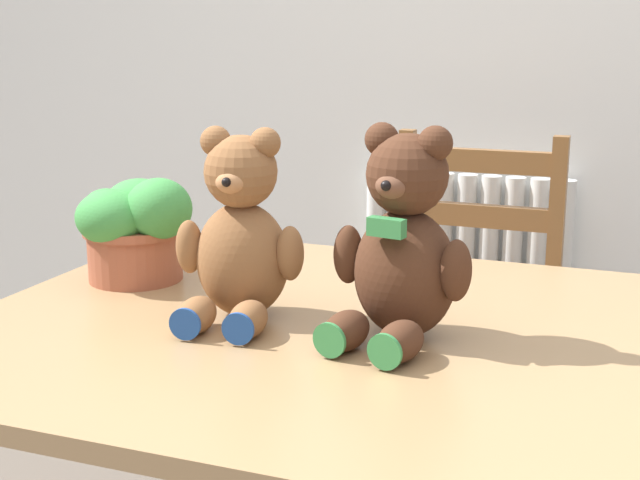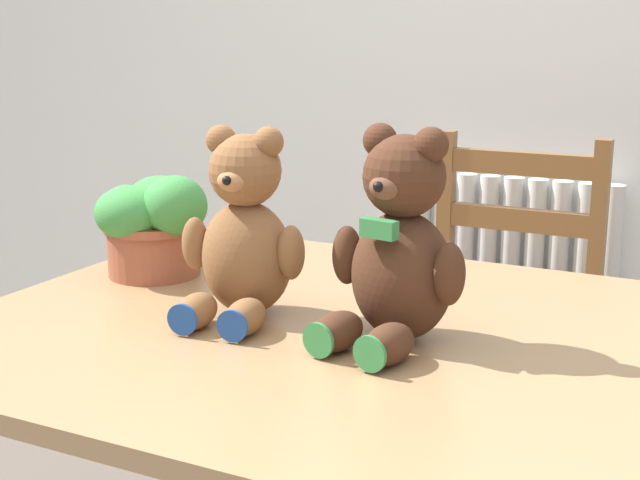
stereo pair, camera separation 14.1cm
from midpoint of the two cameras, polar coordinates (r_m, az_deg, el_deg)
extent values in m
cube|color=silver|center=(2.70, 11.74, 14.71)|extent=(8.00, 0.04, 2.60)
cylinder|color=silver|center=(2.86, 2.13, -3.39)|extent=(0.06, 0.06, 0.80)
cylinder|color=silver|center=(2.84, 3.50, -3.54)|extent=(0.06, 0.06, 0.80)
cylinder|color=silver|center=(2.82, 4.89, -3.68)|extent=(0.06, 0.06, 0.80)
cylinder|color=silver|center=(2.80, 6.30, -3.83)|extent=(0.06, 0.06, 0.80)
cylinder|color=silver|center=(2.79, 7.73, -3.97)|extent=(0.06, 0.06, 0.80)
cylinder|color=silver|center=(2.77, 9.17, -4.11)|extent=(0.06, 0.06, 0.80)
cylinder|color=silver|center=(2.76, 10.62, -4.26)|extent=(0.06, 0.06, 0.80)
cylinder|color=silver|center=(2.75, 12.09, -4.40)|extent=(0.06, 0.06, 0.80)
cylinder|color=silver|center=(2.74, 13.57, -4.54)|extent=(0.06, 0.06, 0.80)
cube|color=silver|center=(2.92, 7.49, -11.09)|extent=(0.64, 0.10, 0.04)
cube|color=#9E7A51|center=(1.42, 1.35, -6.43)|extent=(1.37, 0.99, 0.03)
cube|color=#9E7A51|center=(2.20, -10.68, -9.95)|extent=(0.06, 0.06, 0.73)
cube|color=brown|center=(2.30, 7.23, -6.36)|extent=(0.44, 0.42, 0.03)
cube|color=brown|center=(2.19, 11.11, -14.32)|extent=(0.04, 0.04, 0.44)
cube|color=brown|center=(2.28, 0.81, -12.88)|extent=(0.04, 0.04, 0.44)
cube|color=brown|center=(2.44, 12.95, -4.80)|extent=(0.04, 0.04, 0.96)
cube|color=brown|center=(2.52, 3.81, -3.88)|extent=(0.04, 0.04, 0.96)
cube|color=brown|center=(2.38, 8.63, 5.02)|extent=(0.36, 0.03, 0.06)
cube|color=brown|center=(2.40, 8.51, 1.54)|extent=(0.36, 0.03, 0.06)
ellipsoid|color=brown|center=(1.48, -7.70, -1.30)|extent=(0.17, 0.15, 0.19)
sphere|color=brown|center=(1.45, -7.88, 4.33)|extent=(0.12, 0.12, 0.12)
sphere|color=brown|center=(1.42, -6.38, 6.18)|extent=(0.05, 0.05, 0.05)
sphere|color=brown|center=(1.46, -9.48, 6.24)|extent=(0.05, 0.05, 0.05)
ellipsoid|color=#B2794C|center=(1.41, -8.57, 3.68)|extent=(0.05, 0.05, 0.04)
sphere|color=black|center=(1.39, -8.92, 3.65)|extent=(0.02, 0.02, 0.02)
ellipsoid|color=brown|center=(1.43, -4.75, -0.90)|extent=(0.05, 0.05, 0.09)
ellipsoid|color=brown|center=(1.49, -11.05, -0.46)|extent=(0.05, 0.05, 0.09)
ellipsoid|color=brown|center=(1.39, -7.53, -5.11)|extent=(0.07, 0.10, 0.06)
cylinder|color=#1E4793|center=(1.35, -8.27, -5.71)|extent=(0.05, 0.01, 0.05)
ellipsoid|color=brown|center=(1.43, -10.73, -4.78)|extent=(0.07, 0.10, 0.06)
cylinder|color=#1E4793|center=(1.39, -11.54, -5.35)|extent=(0.05, 0.01, 0.05)
ellipsoid|color=#472819|center=(1.37, 2.54, -2.18)|extent=(0.19, 0.17, 0.20)
sphere|color=#472819|center=(1.33, 2.61, 4.17)|extent=(0.13, 0.13, 0.13)
sphere|color=#472819|center=(1.31, 4.33, 6.17)|extent=(0.05, 0.05, 0.05)
sphere|color=#472819|center=(1.35, 0.99, 6.43)|extent=(0.05, 0.05, 0.05)
ellipsoid|color=brown|center=(1.30, 1.60, 3.48)|extent=(0.06, 0.06, 0.04)
sphere|color=black|center=(1.28, 1.10, 3.47)|extent=(0.02, 0.02, 0.02)
ellipsoid|color=#472819|center=(1.31, 5.68, -2.00)|extent=(0.05, 0.05, 0.09)
ellipsoid|color=#472819|center=(1.39, -1.06, -0.96)|extent=(0.05, 0.05, 0.09)
ellipsoid|color=#472819|center=(1.28, 2.01, -6.58)|extent=(0.08, 0.11, 0.06)
cylinder|color=#337F42|center=(1.24, 0.91, -7.23)|extent=(0.05, 0.02, 0.05)
ellipsoid|color=#472819|center=(1.33, -1.38, -5.88)|extent=(0.08, 0.11, 0.06)
cylinder|color=#337F42|center=(1.29, -2.54, -6.49)|extent=(0.05, 0.02, 0.05)
cube|color=#337F42|center=(1.29, 1.18, 0.78)|extent=(0.06, 0.03, 0.03)
cylinder|color=#9E5138|center=(1.74, -14.04, -0.79)|extent=(0.18, 0.18, 0.11)
cylinder|color=#9E5138|center=(1.73, -14.13, 0.65)|extent=(0.19, 0.19, 0.02)
ellipsoid|color=#3D8E42|center=(1.66, -12.68, 1.94)|extent=(0.12, 0.12, 0.11)
ellipsoid|color=#3D8E42|center=(1.77, -13.66, 2.07)|extent=(0.15, 0.12, 0.11)
ellipsoid|color=#3D8E42|center=(1.73, -15.74, 1.75)|extent=(0.10, 0.08, 0.09)
ellipsoid|color=#3D8E42|center=(1.68, -15.61, 1.35)|extent=(0.13, 0.12, 0.10)
camera|label=1|loc=(0.07, -92.86, -0.69)|focal=50.00mm
camera|label=2|loc=(0.07, 87.14, 0.69)|focal=50.00mm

